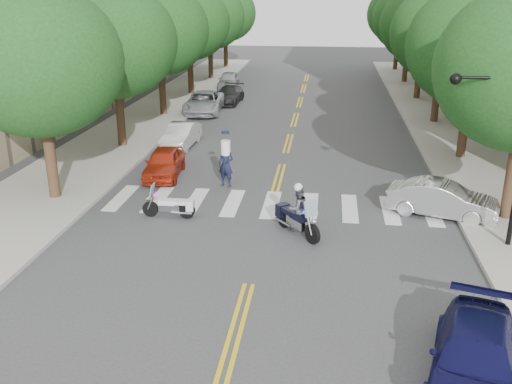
% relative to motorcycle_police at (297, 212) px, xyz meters
% --- Properties ---
extents(ground, '(140.00, 140.00, 0.00)m').
position_rel_motorcycle_police_xyz_m(ground, '(-1.16, -3.78, -0.85)').
color(ground, '#38383A').
rests_on(ground, ground).
extents(sidewalk_left, '(5.00, 60.00, 0.15)m').
position_rel_motorcycle_police_xyz_m(sidewalk_left, '(-10.66, 18.22, -0.77)').
color(sidewalk_left, '#9E9991').
rests_on(sidewalk_left, ground).
extents(sidewalk_right, '(5.00, 60.00, 0.15)m').
position_rel_motorcycle_police_xyz_m(sidewalk_right, '(8.34, 18.22, -0.77)').
color(sidewalk_right, '#9E9991').
rests_on(sidewalk_right, ground).
extents(tree_l_0, '(6.40, 6.40, 8.45)m').
position_rel_motorcycle_police_xyz_m(tree_l_0, '(-9.96, 2.22, 4.71)').
color(tree_l_0, '#382316').
rests_on(tree_l_0, ground).
extents(tree_l_1, '(6.40, 6.40, 8.45)m').
position_rel_motorcycle_police_xyz_m(tree_l_1, '(-9.96, 10.22, 4.71)').
color(tree_l_1, '#382316').
rests_on(tree_l_1, ground).
extents(tree_l_2, '(6.40, 6.40, 8.45)m').
position_rel_motorcycle_police_xyz_m(tree_l_2, '(-9.96, 18.22, 4.71)').
color(tree_l_2, '#382316').
rests_on(tree_l_2, ground).
extents(tree_l_3, '(6.40, 6.40, 8.45)m').
position_rel_motorcycle_police_xyz_m(tree_l_3, '(-9.96, 26.22, 4.71)').
color(tree_l_3, '#382316').
rests_on(tree_l_3, ground).
extents(tree_l_4, '(6.40, 6.40, 8.45)m').
position_rel_motorcycle_police_xyz_m(tree_l_4, '(-9.96, 34.22, 4.71)').
color(tree_l_4, '#382316').
rests_on(tree_l_4, ground).
extents(tree_l_5, '(6.40, 6.40, 8.45)m').
position_rel_motorcycle_police_xyz_m(tree_l_5, '(-9.96, 42.22, 4.71)').
color(tree_l_5, '#382316').
rests_on(tree_l_5, ground).
extents(tree_r_1, '(6.40, 6.40, 8.45)m').
position_rel_motorcycle_police_xyz_m(tree_r_1, '(7.64, 10.22, 4.71)').
color(tree_r_1, '#382316').
rests_on(tree_r_1, ground).
extents(tree_r_2, '(6.40, 6.40, 8.45)m').
position_rel_motorcycle_police_xyz_m(tree_r_2, '(7.64, 18.22, 4.71)').
color(tree_r_2, '#382316').
rests_on(tree_r_2, ground).
extents(tree_r_3, '(6.40, 6.40, 8.45)m').
position_rel_motorcycle_police_xyz_m(tree_r_3, '(7.64, 26.22, 4.71)').
color(tree_r_3, '#382316').
rests_on(tree_r_3, ground).
extents(tree_r_4, '(6.40, 6.40, 8.45)m').
position_rel_motorcycle_police_xyz_m(tree_r_4, '(7.64, 34.22, 4.71)').
color(tree_r_4, '#382316').
rests_on(tree_r_4, ground).
extents(tree_r_5, '(6.40, 6.40, 8.45)m').
position_rel_motorcycle_police_xyz_m(tree_r_5, '(7.64, 42.22, 4.71)').
color(tree_r_5, '#382316').
rests_on(tree_r_5, ground).
extents(traffic_signal_pole, '(2.82, 0.42, 6.00)m').
position_rel_motorcycle_police_xyz_m(traffic_signal_pole, '(6.56, -0.29, 2.88)').
color(traffic_signal_pole, black).
rests_on(traffic_signal_pole, ground).
extents(motorcycle_police, '(1.68, 1.97, 1.90)m').
position_rel_motorcycle_police_xyz_m(motorcycle_police, '(0.00, 0.00, 0.00)').
color(motorcycle_police, black).
rests_on(motorcycle_police, ground).
extents(motorcycle_parked, '(2.01, 0.44, 1.30)m').
position_rel_motorcycle_police_xyz_m(motorcycle_parked, '(-4.67, 0.94, -0.39)').
color(motorcycle_parked, black).
rests_on(motorcycle_parked, ground).
extents(officer_standing, '(0.84, 0.70, 1.97)m').
position_rel_motorcycle_police_xyz_m(officer_standing, '(-3.32, 4.72, 0.14)').
color(officer_standing, black).
rests_on(officer_standing, ground).
extents(convertible, '(4.28, 2.60, 1.33)m').
position_rel_motorcycle_police_xyz_m(convertible, '(5.34, 2.35, -0.18)').
color(convertible, '#B3B3B5').
rests_on(convertible, ground).
extents(sedan_blue, '(3.00, 4.81, 1.30)m').
position_rel_motorcycle_police_xyz_m(sedan_blue, '(4.28, -7.55, -0.20)').
color(sedan_blue, '#0F0E3C').
rests_on(sedan_blue, ground).
extents(parked_car_a, '(1.84, 3.90, 1.29)m').
position_rel_motorcycle_police_xyz_m(parked_car_a, '(-6.36, 5.72, -0.20)').
color(parked_car_a, '#AB2812').
rests_on(parked_car_a, ground).
extents(parked_car_b, '(1.52, 3.91, 1.27)m').
position_rel_motorcycle_police_xyz_m(parked_car_b, '(-6.86, 10.72, -0.21)').
color(parked_car_b, '#BBBBBB').
rests_on(parked_car_b, ground).
extents(parked_car_c, '(2.72, 5.31, 1.43)m').
position_rel_motorcycle_police_xyz_m(parked_car_c, '(-7.46, 19.51, -0.13)').
color(parked_car_c, '#A2A5A9').
rests_on(parked_car_c, ground).
extents(parked_car_d, '(1.92, 4.33, 1.23)m').
position_rel_motorcycle_police_xyz_m(parked_car_d, '(-6.36, 23.12, -0.23)').
color(parked_car_d, black).
rests_on(parked_car_d, ground).
extents(parked_car_e, '(1.93, 4.22, 1.40)m').
position_rel_motorcycle_police_xyz_m(parked_car_e, '(-7.46, 29.45, -0.14)').
color(parked_car_e, '#929397').
rests_on(parked_car_e, ground).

